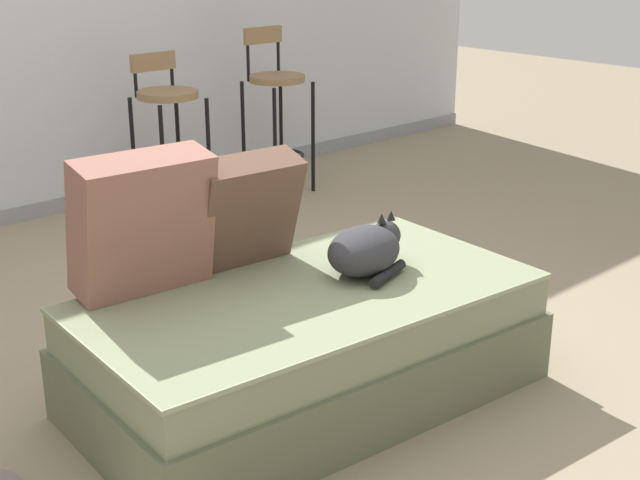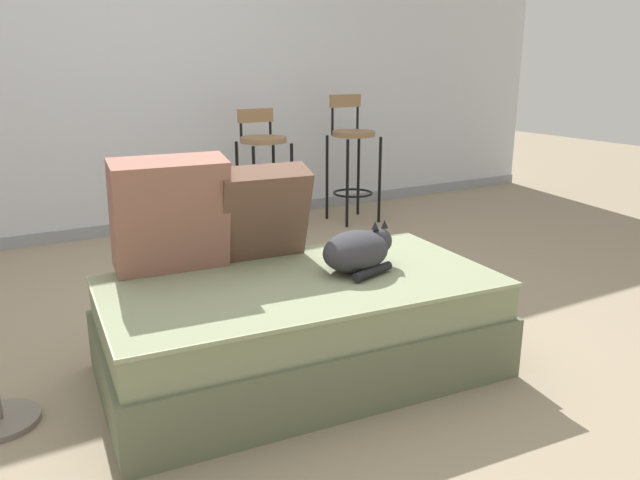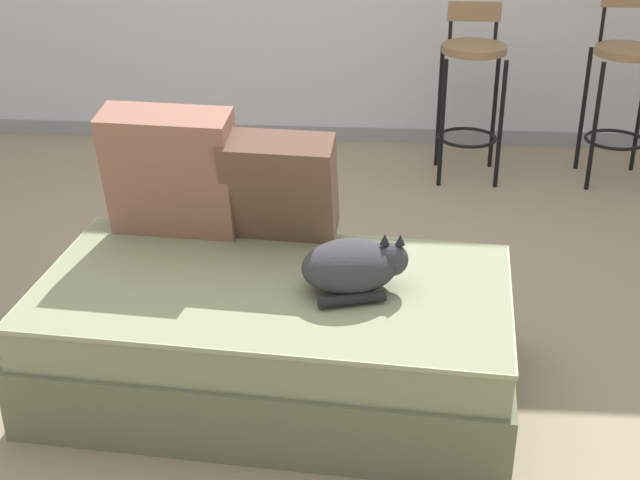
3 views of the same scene
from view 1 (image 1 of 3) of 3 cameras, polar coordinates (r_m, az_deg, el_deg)
The scene contains 7 objects.
ground_plane at distance 3.53m, azimuth -5.14°, elevation -7.55°, with size 16.00×16.00×0.00m, color gray.
couch at distance 3.16m, azimuth -0.78°, elevation -6.61°, with size 1.67×1.00×0.41m.
throw_pillow_corner at distance 3.04m, azimuth -11.30°, elevation 1.07°, with size 0.49×0.28×0.49m.
throw_pillow_middle at distance 3.23m, azimuth -4.93°, elevation 1.93°, with size 0.42×0.29×0.42m.
cat at distance 3.20m, azimuth 2.99°, elevation -0.61°, with size 0.38×0.32×0.20m.
bar_stool_near_window at distance 5.10m, azimuth -9.71°, elevation 7.56°, with size 0.34×0.34×0.93m.
bar_stool_by_doorway at distance 5.56m, azimuth -2.83°, elevation 8.90°, with size 0.34×0.34×1.01m.
Camera 1 is at (-1.89, -2.51, 1.61)m, focal length 50.00 mm.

